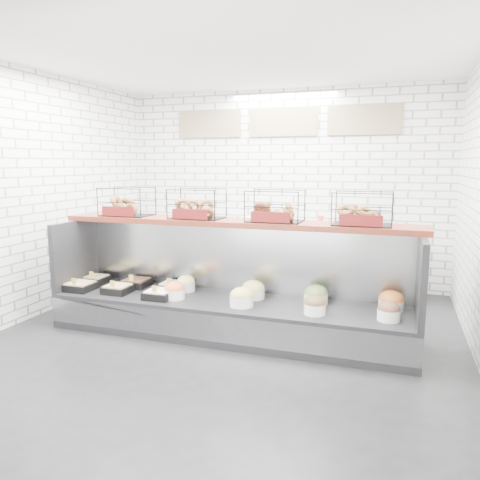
% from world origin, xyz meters
% --- Properties ---
extents(ground, '(5.50, 5.50, 0.00)m').
position_xyz_m(ground, '(0.00, 0.00, 0.00)').
color(ground, black).
rests_on(ground, ground).
extents(room_shell, '(5.02, 5.51, 3.01)m').
position_xyz_m(room_shell, '(0.00, 0.60, 2.06)').
color(room_shell, white).
rests_on(room_shell, ground).
extents(display_case, '(4.00, 0.90, 1.20)m').
position_xyz_m(display_case, '(-0.00, 0.35, 0.33)').
color(display_case, black).
rests_on(display_case, ground).
extents(bagel_shelf, '(4.10, 0.50, 0.40)m').
position_xyz_m(bagel_shelf, '(-0.00, 0.52, 1.37)').
color(bagel_shelf, '#501B11').
rests_on(bagel_shelf, display_case).
extents(prep_counter, '(4.00, 0.60, 1.20)m').
position_xyz_m(prep_counter, '(-0.00, 2.43, 0.47)').
color(prep_counter, '#93969B').
rests_on(prep_counter, ground).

